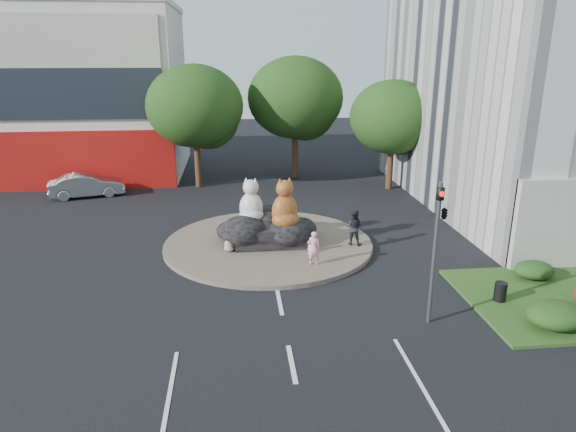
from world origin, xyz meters
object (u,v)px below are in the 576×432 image
pedestrian_dark (354,227)px  litter_bin (500,292)px  parked_car (87,185)px  kitten_white (312,244)px  kitten_calico (229,242)px  pedestrian_pink (314,248)px  cat_tabby (285,202)px  cat_white (251,200)px

pedestrian_dark → litter_bin: bearing=148.6°
parked_car → kitten_white: bearing=-146.6°
kitten_calico → pedestrian_pink: 4.12m
kitten_calico → kitten_white: 3.81m
pedestrian_pink → litter_bin: 7.53m
cat_tabby → parked_car: bearing=120.0°
kitten_calico → parked_car: parked_car is taller
cat_white → parked_car: cat_white is taller
cat_white → cat_tabby: 1.76m
cat_tabby → kitten_calico: size_ratio=2.72×
cat_white → pedestrian_pink: size_ratio=1.48×
pedestrian_dark → litter_bin: 7.42m
kitten_white → pedestrian_dark: size_ratio=0.44×
pedestrian_pink → cat_white: bearing=-49.0°
kitten_calico → pedestrian_dark: size_ratio=0.51×
cat_tabby → pedestrian_pink: bearing=-86.5°
kitten_calico → litter_bin: kitten_calico is taller
parked_car → cat_tabby: bearing=-146.7°
pedestrian_pink → parked_car: size_ratio=0.32×
kitten_calico → kitten_white: bearing=24.3°
cat_white → kitten_white: cat_white is taller
cat_white → parked_car: bearing=156.8°
cat_tabby → litter_bin: bearing=-59.3°
kitten_white → pedestrian_dark: 2.26m
litter_bin → pedestrian_dark: bearing=124.0°
pedestrian_dark → cat_white: bearing=10.8°
kitten_calico → parked_car: bearing=160.7°
pedestrian_dark → pedestrian_pink: bearing=68.7°
cat_tabby → kitten_white: bearing=-59.4°
cat_white → cat_tabby: size_ratio=0.93×
cat_tabby → cat_white: bearing=132.3°
cat_white → kitten_white: bearing=-14.8°
cat_tabby → pedestrian_pink: (0.99, -2.49, -1.34)m
kitten_calico → pedestrian_dark: (5.88, 0.23, 0.42)m
cat_white → parked_car: size_ratio=0.48×
kitten_calico → pedestrian_pink: (3.62, -1.95, 0.31)m
kitten_white → pedestrian_dark: bearing=-34.9°
kitten_white → parked_car: size_ratio=0.16×
kitten_calico → parked_car: 14.42m
cat_tabby → pedestrian_dark: 3.49m
cat_white → pedestrian_dark: cat_white is taller
kitten_white → litter_bin: size_ratio=1.04×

